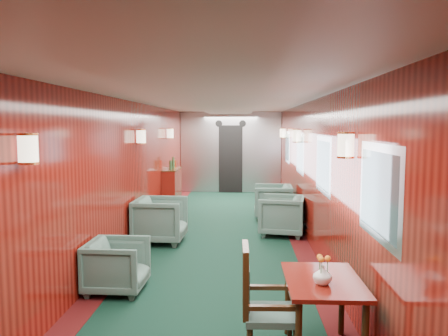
{
  "coord_description": "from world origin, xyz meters",
  "views": [
    {
      "loc": [
        0.4,
        -7.05,
        1.99
      ],
      "look_at": [
        0.0,
        1.58,
        1.15
      ],
      "focal_mm": 35.0,
      "sensor_mm": 36.0,
      "label": 1
    }
  ],
  "objects_px": {
    "armchair_left_far": "(161,220)",
    "armchair_right_near": "(282,215)",
    "dining_table": "(323,291)",
    "armchair_left_near": "(117,266)",
    "side_chair": "(260,301)",
    "armchair_right_far": "(273,202)",
    "credenza": "(172,188)"
  },
  "relations": [
    {
      "from": "armchair_right_near",
      "to": "armchair_right_far",
      "type": "relative_size",
      "value": 0.99
    },
    {
      "from": "armchair_right_near",
      "to": "side_chair",
      "type": "bearing_deg",
      "value": 3.36
    },
    {
      "from": "dining_table",
      "to": "armchair_left_far",
      "type": "relative_size",
      "value": 1.09
    },
    {
      "from": "side_chair",
      "to": "armchair_right_far",
      "type": "distance_m",
      "value": 5.81
    },
    {
      "from": "armchair_left_near",
      "to": "armchair_right_near",
      "type": "bearing_deg",
      "value": -36.64
    },
    {
      "from": "armchair_left_far",
      "to": "armchair_right_near",
      "type": "xyz_separation_m",
      "value": [
        2.11,
        0.59,
        -0.02
      ]
    },
    {
      "from": "armchair_right_near",
      "to": "armchair_left_near",
      "type": "bearing_deg",
      "value": -27.42
    },
    {
      "from": "armchair_right_near",
      "to": "armchair_right_far",
      "type": "height_order",
      "value": "armchair_right_far"
    },
    {
      "from": "side_chair",
      "to": "armchair_right_far",
      "type": "relative_size",
      "value": 1.26
    },
    {
      "from": "armchair_right_near",
      "to": "armchair_right_far",
      "type": "xyz_separation_m",
      "value": [
        -0.07,
        1.42,
        0.0
      ]
    },
    {
      "from": "side_chair",
      "to": "armchair_left_far",
      "type": "xyz_separation_m",
      "value": [
        -1.56,
        3.78,
        -0.16
      ]
    },
    {
      "from": "dining_table",
      "to": "side_chair",
      "type": "height_order",
      "value": "side_chair"
    },
    {
      "from": "side_chair",
      "to": "armchair_left_near",
      "type": "height_order",
      "value": "side_chair"
    },
    {
      "from": "dining_table",
      "to": "armchair_right_far",
      "type": "xyz_separation_m",
      "value": [
        -0.06,
        5.62,
        -0.21
      ]
    },
    {
      "from": "side_chair",
      "to": "armchair_left_near",
      "type": "xyz_separation_m",
      "value": [
        -1.65,
        1.54,
        -0.23
      ]
    },
    {
      "from": "armchair_left_near",
      "to": "dining_table",
      "type": "bearing_deg",
      "value": -120.75
    },
    {
      "from": "dining_table",
      "to": "credenza",
      "type": "bearing_deg",
      "value": 109.46
    },
    {
      "from": "dining_table",
      "to": "armchair_left_near",
      "type": "height_order",
      "value": "dining_table"
    },
    {
      "from": "dining_table",
      "to": "armchair_right_near",
      "type": "xyz_separation_m",
      "value": [
        0.01,
        4.2,
        -0.21
      ]
    },
    {
      "from": "armchair_right_far",
      "to": "dining_table",
      "type": "bearing_deg",
      "value": 2.83
    },
    {
      "from": "dining_table",
      "to": "armchair_left_near",
      "type": "xyz_separation_m",
      "value": [
        -2.2,
        1.38,
        -0.26
      ]
    },
    {
      "from": "dining_table",
      "to": "armchair_right_far",
      "type": "distance_m",
      "value": 5.62
    },
    {
      "from": "side_chair",
      "to": "credenza",
      "type": "height_order",
      "value": "credenza"
    },
    {
      "from": "side_chair",
      "to": "armchair_right_near",
      "type": "relative_size",
      "value": 1.27
    },
    {
      "from": "side_chair",
      "to": "credenza",
      "type": "relative_size",
      "value": 0.82
    },
    {
      "from": "side_chair",
      "to": "armchair_right_near",
      "type": "bearing_deg",
      "value": 81.71
    },
    {
      "from": "credenza",
      "to": "armchair_left_far",
      "type": "xyz_separation_m",
      "value": [
        0.32,
        -3.09,
        -0.11
      ]
    },
    {
      "from": "armchair_left_near",
      "to": "armchair_right_near",
      "type": "height_order",
      "value": "armchair_right_near"
    },
    {
      "from": "credenza",
      "to": "armchair_left_far",
      "type": "height_order",
      "value": "credenza"
    },
    {
      "from": "credenza",
      "to": "dining_table",
      "type": "bearing_deg",
      "value": -70.18
    },
    {
      "from": "dining_table",
      "to": "side_chair",
      "type": "bearing_deg",
      "value": -163.84
    },
    {
      "from": "dining_table",
      "to": "side_chair",
      "type": "distance_m",
      "value": 0.57
    }
  ]
}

